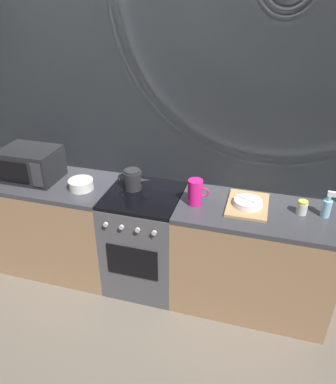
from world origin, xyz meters
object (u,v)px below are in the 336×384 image
Objects in this scene: mixing_bowl at (81,184)px; spray_bottle at (327,207)px; kettle at (133,180)px; pitcher at (195,192)px; microwave at (31,164)px; dish_pile at (248,204)px; stove_unit at (145,240)px; spice_jar at (302,207)px.

spray_bottle is (1.87, 0.11, 0.04)m from mixing_bowl.
pitcher is at bearing -10.23° from kettle.
microwave reaches higher than kettle.
dish_pile is at bearing -177.98° from spray_bottle.
mixing_bowl is at bearing -176.52° from spray_bottle.
stove_unit is 4.43× the size of spray_bottle.
spray_bottle is (1.36, 0.06, 0.53)m from stove_unit.
spice_jar is at bearing 1.31° from microwave.
spice_jar reaches higher than dish_pile.
stove_unit is 3.16× the size of kettle.
kettle reaches higher than dish_pile.
kettle is at bearing 149.16° from stove_unit.
pitcher is at bearing -4.15° from stove_unit.
kettle is 0.42m from mixing_bowl.
microwave is at bearing -178.54° from spray_bottle.
dish_pile is 0.38m from spice_jar.
pitcher is 0.99× the size of spray_bottle.
mixing_bowl is (-0.40, -0.12, -0.04)m from kettle.
spice_jar is at bearing -0.80° from kettle.
microwave is 1.81m from dish_pile.
stove_unit is 2.25× the size of dish_pile.
stove_unit is at bearing -177.72° from spice_jar.
stove_unit is 4.50× the size of mixing_bowl.
mixing_bowl is (0.48, -0.05, -0.10)m from microwave.
kettle is at bearing 179.68° from spray_bottle.
spice_jar is (1.20, 0.05, 0.50)m from stove_unit.
dish_pile is 3.81× the size of spice_jar.
spice_jar is (1.71, 0.10, 0.01)m from mixing_bowl.
dish_pile is at bearing 2.71° from stove_unit.
kettle is 2.71× the size of spice_jar.
microwave reaches higher than pitcher.
kettle is 1.42× the size of pitcher.
kettle reaches higher than stove_unit.
stove_unit is 1.30m from spice_jar.
mixing_bowl is at bearing -6.38° from microwave.
kettle is at bearing 16.87° from mixing_bowl.
mixing_bowl is 1.33m from dish_pile.
microwave is 2.27× the size of spray_bottle.
mixing_bowl reaches higher than dish_pile.
mixing_bowl is at bearing -175.92° from dish_pile.
dish_pile is at bearing 10.16° from pitcher.
mixing_bowl is 1.00× the size of pitcher.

